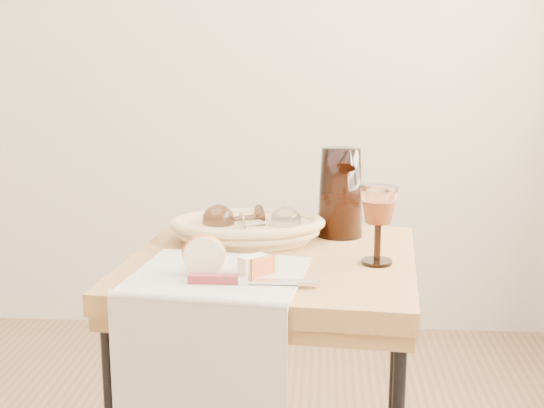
# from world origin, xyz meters

# --- Properties ---
(wall_back) EXTENTS (3.60, 0.00, 2.70)m
(wall_back) POSITION_xyz_m (0.00, 1.80, 1.35)
(wall_back) COLOR beige
(wall_back) RESTS_ON ground
(tea_towel) EXTENTS (0.37, 0.34, 0.01)m
(tea_towel) POSITION_xyz_m (0.60, 0.12, 0.78)
(tea_towel) COLOR silver
(tea_towel) RESTS_ON side_table
(bread_basket) EXTENTS (0.34, 0.26, 0.05)m
(bread_basket) POSITION_xyz_m (0.63, 0.39, 0.80)
(bread_basket) COLOR tan
(bread_basket) RESTS_ON side_table
(goblet_lying_a) EXTENTS (0.15, 0.13, 0.08)m
(goblet_lying_a) POSITION_xyz_m (0.60, 0.40, 0.83)
(goblet_lying_a) COLOR brown
(goblet_lying_a) RESTS_ON bread_basket
(goblet_lying_b) EXTENTS (0.14, 0.11, 0.07)m
(goblet_lying_b) POSITION_xyz_m (0.68, 0.37, 0.82)
(goblet_lying_b) COLOR white
(goblet_lying_b) RESTS_ON bread_basket
(pitcher) EXTENTS (0.21, 0.26, 0.25)m
(pitcher) POSITION_xyz_m (0.85, 0.45, 0.88)
(pitcher) COLOR black
(pitcher) RESTS_ON side_table
(wine_goblet) EXTENTS (0.10, 0.10, 0.17)m
(wine_goblet) POSITION_xyz_m (0.92, 0.23, 0.86)
(wine_goblet) COLOR white
(wine_goblet) RESTS_ON side_table
(apple_half) EXTENTS (0.09, 0.06, 0.08)m
(apple_half) POSITION_xyz_m (0.57, 0.12, 0.82)
(apple_half) COLOR red
(apple_half) RESTS_ON tea_towel
(apple_wedge) EXTENTS (0.06, 0.06, 0.04)m
(apple_wedge) POSITION_xyz_m (0.67, 0.12, 0.80)
(apple_wedge) COLOR #FFF2CE
(apple_wedge) RESTS_ON tea_towel
(table_knife) EXTENTS (0.24, 0.03, 0.02)m
(table_knife) POSITION_xyz_m (0.66, 0.06, 0.79)
(table_knife) COLOR silver
(table_knife) RESTS_ON tea_towel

